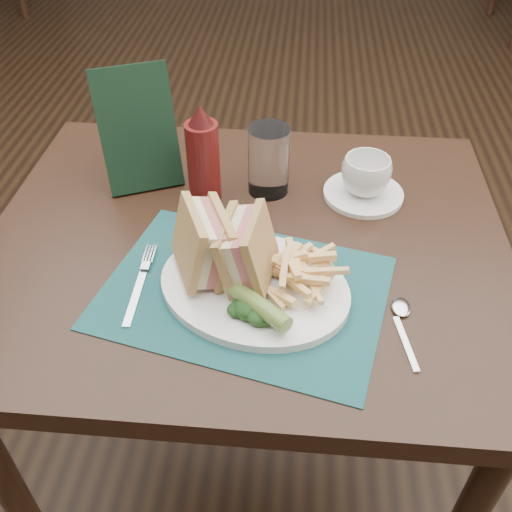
{
  "coord_description": "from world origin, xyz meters",
  "views": [
    {
      "loc": [
        0.08,
        -1.26,
        1.38
      ],
      "look_at": [
        0.03,
        -0.6,
        0.8
      ],
      "focal_mm": 40.0,
      "sensor_mm": 36.0,
      "label": 1
    }
  ],
  "objects_px": {
    "placemat": "(244,292)",
    "drinking_glass": "(269,160)",
    "plate": "(254,287)",
    "check_presenter": "(138,130)",
    "sandwich_half_a": "(189,245)",
    "coffee_cup": "(366,175)",
    "table_main": "(248,371)",
    "sandwich_half_b": "(233,247)",
    "saucer": "(363,194)",
    "ketchup_bottle": "(203,153)"
  },
  "relations": [
    {
      "from": "saucer",
      "to": "drinking_glass",
      "type": "bearing_deg",
      "value": 178.31
    },
    {
      "from": "placemat",
      "to": "plate",
      "type": "distance_m",
      "value": 0.02
    },
    {
      "from": "saucer",
      "to": "coffee_cup",
      "type": "bearing_deg",
      "value": 0.0
    },
    {
      "from": "saucer",
      "to": "check_presenter",
      "type": "relative_size",
      "value": 0.66
    },
    {
      "from": "sandwich_half_a",
      "to": "sandwich_half_b",
      "type": "distance_m",
      "value": 0.07
    },
    {
      "from": "saucer",
      "to": "ketchup_bottle",
      "type": "xyz_separation_m",
      "value": [
        -0.3,
        -0.03,
        0.09
      ]
    },
    {
      "from": "check_presenter",
      "to": "sandwich_half_a",
      "type": "bearing_deg",
      "value": -86.65
    },
    {
      "from": "coffee_cup",
      "to": "ketchup_bottle",
      "type": "bearing_deg",
      "value": -175.13
    },
    {
      "from": "placemat",
      "to": "sandwich_half_b",
      "type": "relative_size",
      "value": 3.77
    },
    {
      "from": "drinking_glass",
      "to": "saucer",
      "type": "bearing_deg",
      "value": -1.69
    },
    {
      "from": "table_main",
      "to": "saucer",
      "type": "xyz_separation_m",
      "value": [
        0.21,
        0.14,
        0.38
      ]
    },
    {
      "from": "sandwich_half_b",
      "to": "coffee_cup",
      "type": "height_order",
      "value": "sandwich_half_b"
    },
    {
      "from": "sandwich_half_b",
      "to": "saucer",
      "type": "distance_m",
      "value": 0.34
    },
    {
      "from": "sandwich_half_b",
      "to": "saucer",
      "type": "xyz_separation_m",
      "value": [
        0.22,
        0.26,
        -0.07
      ]
    },
    {
      "from": "coffee_cup",
      "to": "drinking_glass",
      "type": "relative_size",
      "value": 0.7
    },
    {
      "from": "sandwich_half_b",
      "to": "saucer",
      "type": "height_order",
      "value": "sandwich_half_b"
    },
    {
      "from": "plate",
      "to": "coffee_cup",
      "type": "relative_size",
      "value": 3.29
    },
    {
      "from": "sandwich_half_a",
      "to": "plate",
      "type": "bearing_deg",
      "value": -30.98
    },
    {
      "from": "placemat",
      "to": "ketchup_bottle",
      "type": "bearing_deg",
      "value": 111.43
    },
    {
      "from": "table_main",
      "to": "plate",
      "type": "xyz_separation_m",
      "value": [
        0.03,
        -0.13,
        0.38
      ]
    },
    {
      "from": "plate",
      "to": "check_presenter",
      "type": "relative_size",
      "value": 1.31
    },
    {
      "from": "sandwich_half_a",
      "to": "ketchup_bottle",
      "type": "bearing_deg",
      "value": 70.32
    },
    {
      "from": "placemat",
      "to": "ketchup_bottle",
      "type": "height_order",
      "value": "ketchup_bottle"
    },
    {
      "from": "saucer",
      "to": "coffee_cup",
      "type": "relative_size",
      "value": 1.65
    },
    {
      "from": "check_presenter",
      "to": "coffee_cup",
      "type": "bearing_deg",
      "value": -25.81
    },
    {
      "from": "placemat",
      "to": "drinking_glass",
      "type": "height_order",
      "value": "drinking_glass"
    },
    {
      "from": "drinking_glass",
      "to": "coffee_cup",
      "type": "bearing_deg",
      "value": -1.69
    },
    {
      "from": "sandwich_half_b",
      "to": "saucer",
      "type": "bearing_deg",
      "value": 57.39
    },
    {
      "from": "ketchup_bottle",
      "to": "table_main",
      "type": "bearing_deg",
      "value": -52.61
    },
    {
      "from": "coffee_cup",
      "to": "drinking_glass",
      "type": "height_order",
      "value": "drinking_glass"
    },
    {
      "from": "placemat",
      "to": "drinking_glass",
      "type": "distance_m",
      "value": 0.29
    },
    {
      "from": "table_main",
      "to": "sandwich_half_b",
      "type": "distance_m",
      "value": 0.46
    },
    {
      "from": "ketchup_bottle",
      "to": "drinking_glass",
      "type": "bearing_deg",
      "value": 14.74
    },
    {
      "from": "coffee_cup",
      "to": "ketchup_bottle",
      "type": "xyz_separation_m",
      "value": [
        -0.3,
        -0.03,
        0.05
      ]
    },
    {
      "from": "table_main",
      "to": "drinking_glass",
      "type": "distance_m",
      "value": 0.46
    },
    {
      "from": "coffee_cup",
      "to": "sandwich_half_a",
      "type": "bearing_deg",
      "value": -137.45
    },
    {
      "from": "ketchup_bottle",
      "to": "plate",
      "type": "bearing_deg",
      "value": -65.21
    },
    {
      "from": "placemat",
      "to": "drinking_glass",
      "type": "xyz_separation_m",
      "value": [
        0.02,
        0.28,
        0.06
      ]
    },
    {
      "from": "sandwich_half_a",
      "to": "check_presenter",
      "type": "distance_m",
      "value": 0.31
    },
    {
      "from": "plate",
      "to": "check_presenter",
      "type": "distance_m",
      "value": 0.39
    },
    {
      "from": "sandwich_half_a",
      "to": "saucer",
      "type": "bearing_deg",
      "value": 19.38
    },
    {
      "from": "coffee_cup",
      "to": "drinking_glass",
      "type": "xyz_separation_m",
      "value": [
        -0.18,
        0.01,
        0.02
      ]
    },
    {
      "from": "table_main",
      "to": "ketchup_bottle",
      "type": "bearing_deg",
      "value": 127.39
    },
    {
      "from": "table_main",
      "to": "sandwich_half_a",
      "type": "xyz_separation_m",
      "value": [
        -0.07,
        -0.12,
        0.45
      ]
    },
    {
      "from": "table_main",
      "to": "placemat",
      "type": "height_order",
      "value": "placemat"
    },
    {
      "from": "table_main",
      "to": "ketchup_bottle",
      "type": "distance_m",
      "value": 0.49
    },
    {
      "from": "sandwich_half_a",
      "to": "drinking_glass",
      "type": "xyz_separation_m",
      "value": [
        0.1,
        0.26,
        -0.01
      ]
    },
    {
      "from": "placemat",
      "to": "table_main",
      "type": "bearing_deg",
      "value": 94.22
    },
    {
      "from": "table_main",
      "to": "saucer",
      "type": "distance_m",
      "value": 0.46
    },
    {
      "from": "ketchup_bottle",
      "to": "placemat",
      "type": "bearing_deg",
      "value": -68.57
    }
  ]
}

